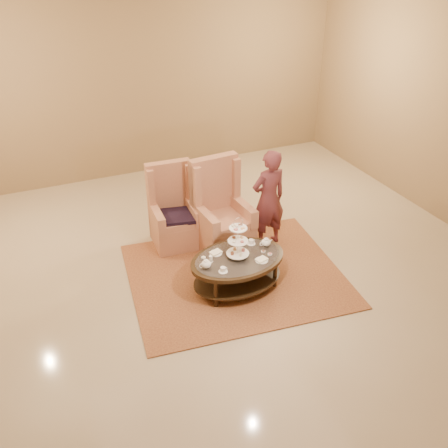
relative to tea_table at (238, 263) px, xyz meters
name	(u,v)px	position (x,y,z in m)	size (l,w,h in m)	color
ground	(224,281)	(-0.11, 0.18, -0.40)	(8.00, 8.00, 0.00)	tan
ceiling	(224,281)	(-0.11, 0.18, -0.40)	(8.00, 8.00, 0.02)	silver
wall_back	(137,83)	(-0.11, 4.18, 1.35)	(8.00, 0.04, 3.50)	#8E724D
rug	(235,275)	(0.09, 0.24, -0.39)	(3.15, 2.73, 0.02)	#A16939
tea_table	(238,263)	(0.00, 0.00, 0.00)	(1.37, 1.00, 1.09)	black
armchair_left	(174,217)	(-0.40, 1.45, 0.03)	(0.71, 0.74, 1.25)	#BB7958
armchair_right	(220,218)	(0.21, 1.06, 0.07)	(0.80, 0.82, 1.38)	#BB7958
person	(268,199)	(0.88, 0.82, 0.37)	(0.59, 0.41, 1.54)	#5B272C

